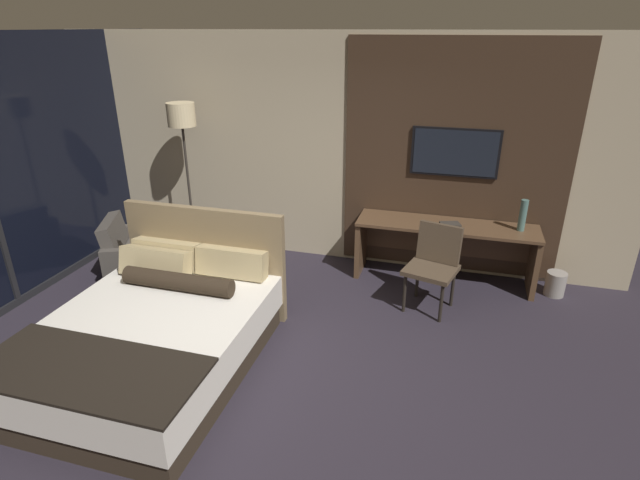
{
  "coord_description": "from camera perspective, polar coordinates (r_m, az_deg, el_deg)",
  "views": [
    {
      "loc": [
        1.54,
        -3.3,
        2.84
      ],
      "look_at": [
        0.3,
        1.07,
        0.88
      ],
      "focal_mm": 28.0,
      "sensor_mm": 36.0,
      "label": 1
    }
  ],
  "objects": [
    {
      "name": "ground_plane",
      "position": [
        4.62,
        -7.47,
        -14.86
      ],
      "size": [
        16.0,
        16.0,
        0.0
      ],
      "primitive_type": "plane",
      "color": "#28232D"
    },
    {
      "name": "wall_back_tv_panel",
      "position": [
        6.21,
        3.15,
        9.87
      ],
      "size": [
        7.2,
        0.09,
        2.8
      ],
      "color": "#BCAD8E",
      "rests_on": "ground_plane"
    },
    {
      "name": "bed",
      "position": [
        4.74,
        -18.34,
        -10.11
      ],
      "size": [
        1.74,
        2.24,
        1.16
      ],
      "color": "#33281E",
      "rests_on": "ground_plane"
    },
    {
      "name": "desk",
      "position": [
        6.07,
        14.12,
        -0.04
      ],
      "size": [
        2.06,
        0.55,
        0.73
      ],
      "color": "brown",
      "rests_on": "ground_plane"
    },
    {
      "name": "tv",
      "position": [
        5.97,
        15.17,
        9.64
      ],
      "size": [
        0.99,
        0.04,
        0.55
      ],
      "color": "black"
    },
    {
      "name": "desk_chair",
      "position": [
        5.44,
        12.95,
        -2.21
      ],
      "size": [
        0.61,
        0.61,
        0.91
      ],
      "rotation": [
        0.0,
        0.0,
        -0.27
      ],
      "color": "#4C3D2D",
      "rests_on": "ground_plane"
    },
    {
      "name": "armchair_by_window",
      "position": [
        6.44,
        -19.55,
        -1.84
      ],
      "size": [
        1.09,
        1.12,
        0.76
      ],
      "rotation": [
        0.0,
        0.0,
        1.99
      ],
      "color": "#47423D",
      "rests_on": "ground_plane"
    },
    {
      "name": "floor_lamp",
      "position": [
        6.48,
        -15.43,
        12.21
      ],
      "size": [
        0.34,
        0.34,
        1.99
      ],
      "color": "#282623",
      "rests_on": "ground_plane"
    },
    {
      "name": "vase_tall",
      "position": [
        5.96,
        22.16,
        2.62
      ],
      "size": [
        0.08,
        0.08,
        0.36
      ],
      "color": "#4C706B",
      "rests_on": "desk"
    },
    {
      "name": "book",
      "position": [
        5.91,
        14.65,
        1.74
      ],
      "size": [
        0.26,
        0.21,
        0.03
      ],
      "color": "#332D28",
      "rests_on": "desk"
    },
    {
      "name": "waste_bin",
      "position": [
        6.29,
        25.31,
        -4.54
      ],
      "size": [
        0.22,
        0.22,
        0.28
      ],
      "color": "gray",
      "rests_on": "ground_plane"
    }
  ]
}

